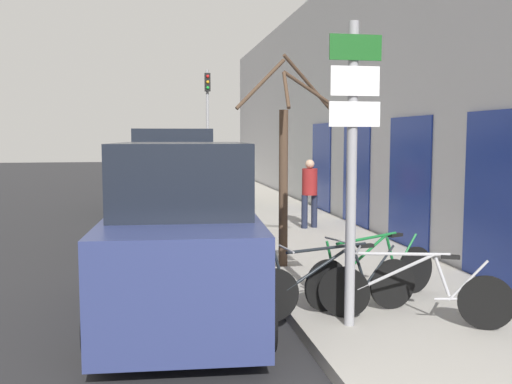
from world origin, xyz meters
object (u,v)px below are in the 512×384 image
bicycle_1 (335,284)px  parked_car_2 (172,177)px  bicycle_2 (373,273)px  street_tree (286,165)px  pedestrian_near (310,189)px  parked_car_0 (183,238)px  traffic_light (208,115)px  parked_car_1 (175,192)px  bicycle_0 (413,292)px  signpost (352,159)px

bicycle_1 → parked_car_2: 11.51m
bicycle_2 → street_tree: bearing=-5.5°
parked_car_2 → pedestrian_near: bearing=-57.2°
parked_car_0 → street_tree: street_tree is taller
bicycle_1 → pedestrian_near: 6.56m
street_tree → traffic_light: (-0.16, 11.61, 1.23)m
parked_car_1 → pedestrian_near: 3.15m
bicycle_1 → street_tree: street_tree is taller
bicycle_2 → street_tree: (-0.63, 2.22, 1.27)m
bicycle_1 → bicycle_2: (0.66, 0.45, 0.01)m
traffic_light → parked_car_1: bearing=-100.3°
parked_car_1 → parked_car_2: (0.12, 5.50, -0.07)m
pedestrian_near → bicycle_0: bearing=-114.8°
bicycle_1 → bicycle_2: size_ratio=1.07×
bicycle_0 → pedestrian_near: bearing=20.6°
pedestrian_near → street_tree: bearing=-130.3°
bicycle_0 → parked_car_2: parked_car_2 is taller
pedestrian_near → parked_car_1: bearing=169.5°
bicycle_0 → bicycle_1: 0.89m
bicycle_1 → parked_car_0: bearing=57.4°
parked_car_0 → traffic_light: 13.74m
parked_car_2 → bicycle_2: bearing=-76.6°
signpost → parked_car_2: (-1.58, 11.78, -1.00)m
signpost → parked_car_0: bearing=146.7°
bicycle_0 → traffic_light: traffic_light is taller
bicycle_0 → bicycle_1: (-0.77, 0.45, 0.01)m
parked_car_0 → parked_car_2: 10.61m
pedestrian_near → traffic_light: bearing=82.4°
bicycle_2 → parked_car_0: size_ratio=0.45×
bicycle_1 → traffic_light: bearing=-7.7°
traffic_light → street_tree: bearing=-89.2°
bicycle_1 → parked_car_0: size_ratio=0.48×
bicycle_1 → pedestrian_near: pedestrian_near is taller
parked_car_2 → pedestrian_near: (3.00, -5.03, 0.06)m
bicycle_1 → parked_car_1: parked_car_1 is taller
parked_car_1 → bicycle_0: bearing=-66.0°
bicycle_1 → parked_car_1: 6.16m
bicycle_1 → parked_car_1: (-1.66, 5.90, 0.57)m
bicycle_2 → parked_car_1: 5.95m
bicycle_0 → bicycle_2: 0.91m
signpost → street_tree: 3.07m
pedestrian_near → traffic_light: size_ratio=0.35×
bicycle_2 → parked_car_0: 2.48m
bicycle_0 → street_tree: bearing=39.8°
bicycle_2 → street_tree: street_tree is taller
parked_car_1 → street_tree: (1.68, -3.23, 0.71)m
signpost → pedestrian_near: signpost is taller
parked_car_1 → street_tree: street_tree is taller
bicycle_1 → street_tree: bearing=-8.8°
parked_car_1 → bicycle_1: bearing=-71.2°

